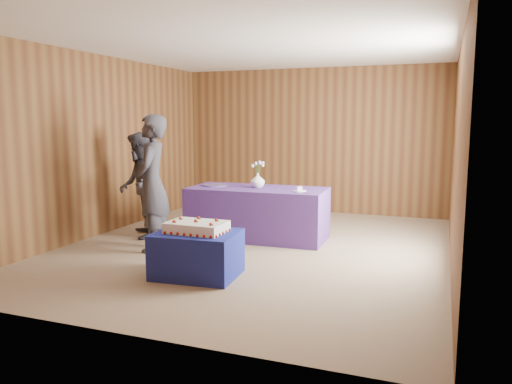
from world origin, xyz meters
The scene contains 13 objects.
ground centered at (0.00, 0.00, 0.00)m, with size 6.00×6.00×0.00m, color gray.
room_shell centered at (0.00, 0.00, 1.80)m, with size 5.04×6.04×2.72m.
cake_table centered at (-0.16, -1.40, 0.25)m, with size 0.90×0.70×0.50m, color navy.
serving_table centered at (-0.17, 0.54, 0.38)m, with size 2.00×0.90×0.75m, color #523187.
sheet_cake centered at (-0.16, -1.40, 0.56)m, with size 0.67×0.46×0.15m.
vase centered at (-0.18, 0.58, 0.86)m, with size 0.21×0.21×0.22m, color white.
flower_spray centered at (-0.18, 0.58, 1.10)m, with size 0.20×0.20×0.15m.
platter centered at (-0.86, 0.55, 0.76)m, with size 0.39×0.39×0.02m, color #5F4992.
plate centered at (0.50, 0.43, 0.76)m, with size 0.19×0.19×0.01m, color white.
cake_slice centered at (0.50, 0.42, 0.79)m, with size 0.08×0.08×0.08m.
knife centered at (0.58, 0.24, 0.75)m, with size 0.26×0.02×0.00m, color silver.
guest_left centered at (-1.23, -0.60, 0.90)m, with size 0.66×0.43×1.81m, color #35343D.
guest_right centered at (-1.80, -0.03, 0.78)m, with size 0.76×0.59×1.57m, color #393742.
Camera 1 is at (2.36, -6.23, 1.73)m, focal length 35.00 mm.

